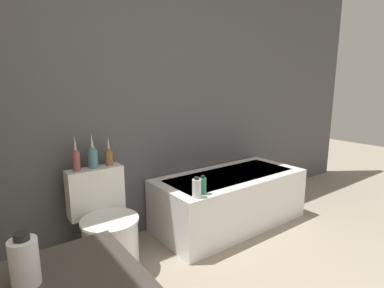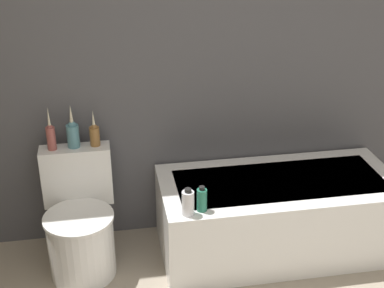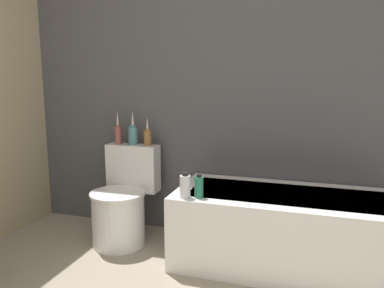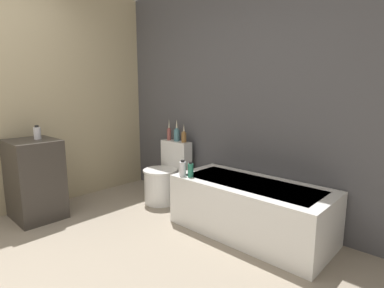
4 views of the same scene
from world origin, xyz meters
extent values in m
cube|color=#4C4C51|center=(0.00, 2.36, 1.30)|extent=(6.40, 0.06, 2.60)
cube|color=tan|center=(-1.48, 0.80, 1.30)|extent=(0.06, 6.40, 2.60)
cube|color=white|center=(0.74, 1.96, 0.25)|extent=(1.50, 0.69, 0.51)
cube|color=#B7BCC6|center=(0.74, 1.96, 0.50)|extent=(1.30, 0.49, 0.01)
cylinder|color=white|center=(-0.51, 1.91, 0.20)|extent=(0.40, 0.40, 0.40)
cylinder|color=white|center=(-0.51, 1.91, 0.41)|extent=(0.42, 0.42, 0.02)
cube|color=white|center=(-0.51, 2.18, 0.54)|extent=(0.43, 0.14, 0.38)
cube|color=#38332D|center=(-1.15, 0.71, 0.43)|extent=(0.56, 0.46, 0.85)
cylinder|color=silver|center=(-1.16, 0.77, 0.91)|extent=(0.07, 0.07, 0.13)
cylinder|color=black|center=(-1.16, 0.77, 0.99)|extent=(0.04, 0.04, 0.02)
cylinder|color=#994C47|center=(-0.63, 2.18, 0.81)|extent=(0.05, 0.05, 0.14)
sphere|color=#994C47|center=(-0.63, 2.18, 0.88)|extent=(0.04, 0.04, 0.04)
cone|color=beige|center=(-0.63, 2.18, 0.94)|extent=(0.02, 0.02, 0.13)
cylinder|color=teal|center=(-0.51, 2.20, 0.80)|extent=(0.08, 0.08, 0.14)
sphere|color=teal|center=(-0.51, 2.20, 0.88)|extent=(0.05, 0.05, 0.05)
cone|color=beige|center=(-0.51, 2.20, 0.94)|extent=(0.03, 0.03, 0.13)
cylinder|color=olive|center=(-0.38, 2.20, 0.79)|extent=(0.06, 0.06, 0.12)
sphere|color=olive|center=(-0.38, 2.20, 0.85)|extent=(0.04, 0.04, 0.04)
cone|color=beige|center=(-0.38, 2.20, 0.91)|extent=(0.02, 0.02, 0.11)
cylinder|color=silver|center=(0.11, 1.68, 0.58)|extent=(0.07, 0.07, 0.15)
cylinder|color=black|center=(0.11, 1.68, 0.66)|extent=(0.04, 0.04, 0.02)
cylinder|color=#267259|center=(0.19, 1.71, 0.57)|extent=(0.06, 0.06, 0.13)
cylinder|color=black|center=(0.19, 1.71, 0.65)|extent=(0.03, 0.03, 0.02)
camera|label=1|loc=(-1.23, -0.05, 1.37)|focal=28.00mm
camera|label=2|loc=(-0.30, -0.80, 2.16)|focal=50.00mm
camera|label=3|loc=(0.85, -0.50, 1.26)|focal=35.00mm
camera|label=4|loc=(2.19, -0.39, 1.36)|focal=28.00mm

